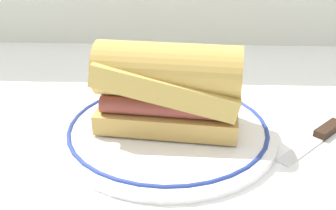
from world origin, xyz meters
TOP-DOWN VIEW (x-y plane):
  - ground_plane at (0.00, 0.00)m, footprint 1.50×1.50m
  - plate at (-0.01, -0.01)m, footprint 0.30×0.30m
  - sausage_sandwich at (-0.01, -0.01)m, footprint 0.20×0.11m
  - butter_knife at (0.19, -0.02)m, footprint 0.11×0.11m

SIDE VIEW (x-z plane):
  - ground_plane at x=0.00m, z-range 0.00..0.00m
  - butter_knife at x=0.19m, z-range 0.00..0.01m
  - plate at x=-0.01m, z-range 0.00..0.02m
  - sausage_sandwich at x=-0.01m, z-range 0.02..0.13m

